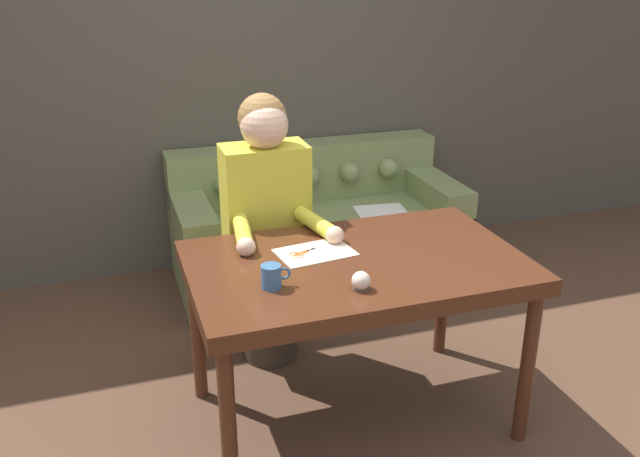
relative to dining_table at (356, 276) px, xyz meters
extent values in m
plane|color=#4C3323|center=(-0.10, -0.11, -0.69)|extent=(16.00, 16.00, 0.00)
cube|color=#474238|center=(-0.10, 1.84, 0.61)|extent=(8.00, 0.06, 2.60)
cube|color=#472314|center=(0.00, 0.00, 0.04)|extent=(1.36, 0.84, 0.07)
cylinder|color=#472314|center=(-0.62, -0.36, -0.34)|extent=(0.06, 0.06, 0.70)
cylinder|color=#472314|center=(0.62, -0.36, -0.34)|extent=(0.06, 0.06, 0.70)
cylinder|color=#472314|center=(-0.62, 0.36, -0.34)|extent=(0.06, 0.06, 0.70)
cylinder|color=#472314|center=(0.62, 0.36, -0.34)|extent=(0.06, 0.06, 0.70)
cube|color=olive|center=(0.29, 1.38, -0.47)|extent=(1.74, 0.81, 0.44)
cube|color=olive|center=(0.29, 1.68, -0.07)|extent=(1.74, 0.22, 0.36)
cube|color=olive|center=(-0.48, 1.38, -0.39)|extent=(0.20, 0.81, 0.60)
cube|color=olive|center=(1.06, 1.38, -0.39)|extent=(0.20, 0.81, 0.60)
sphere|color=olive|center=(-0.25, 1.55, -0.07)|extent=(0.13, 0.13, 0.13)
sphere|color=olive|center=(0.02, 1.55, -0.07)|extent=(0.13, 0.13, 0.13)
sphere|color=olive|center=(0.29, 1.55, -0.07)|extent=(0.13, 0.13, 0.13)
sphere|color=olive|center=(0.56, 1.55, -0.07)|extent=(0.13, 0.13, 0.13)
sphere|color=olive|center=(0.83, 1.55, -0.07)|extent=(0.13, 0.13, 0.13)
cube|color=white|center=(0.67, 1.28, -0.25)|extent=(0.33, 0.26, 0.00)
cylinder|color=#33281E|center=(-0.23, 0.60, -0.45)|extent=(0.28, 0.28, 0.49)
cube|color=gold|center=(-0.23, 0.60, 0.11)|extent=(0.39, 0.22, 0.62)
sphere|color=#DBAD8E|center=(-0.23, 0.58, 0.52)|extent=(0.22, 0.22, 0.22)
sphere|color=olive|center=(-0.23, 0.61, 0.54)|extent=(0.22, 0.22, 0.22)
cylinder|color=gold|center=(-0.39, 0.34, 0.11)|extent=(0.11, 0.32, 0.07)
sphere|color=#DBAD8E|center=(-0.41, 0.18, 0.11)|extent=(0.08, 0.08, 0.08)
cylinder|color=gold|center=(-0.06, 0.34, 0.11)|extent=(0.13, 0.32, 0.07)
sphere|color=#DBAD8E|center=(-0.03, 0.19, 0.11)|extent=(0.08, 0.08, 0.08)
cube|color=beige|center=(-0.14, 0.11, 0.08)|extent=(0.33, 0.25, 0.00)
cube|color=silver|center=(-0.11, 0.17, 0.08)|extent=(0.10, 0.08, 0.00)
cube|color=#D1511E|center=(-0.18, 0.12, 0.08)|extent=(0.07, 0.05, 0.00)
torus|color=#D1511E|center=(-0.22, 0.09, 0.08)|extent=(0.04, 0.04, 0.01)
cube|color=silver|center=(-0.10, 0.15, 0.08)|extent=(0.11, 0.04, 0.00)
cube|color=#D1511E|center=(-0.19, 0.13, 0.08)|extent=(0.08, 0.03, 0.00)
torus|color=#D1511E|center=(-0.23, 0.12, 0.08)|extent=(0.04, 0.04, 0.01)
cylinder|color=silver|center=(-0.15, 0.14, 0.08)|extent=(0.01, 0.01, 0.01)
cylinder|color=#335B84|center=(-0.39, -0.13, 0.12)|extent=(0.08, 0.08, 0.09)
torus|color=#335B84|center=(-0.34, -0.13, 0.13)|extent=(0.05, 0.01, 0.05)
cylinder|color=#4C3828|center=(-0.08, -0.25, 0.08)|extent=(0.06, 0.06, 0.01)
sphere|color=beige|center=(-0.08, -0.25, 0.11)|extent=(0.07, 0.07, 0.07)
camera|label=1|loc=(-0.92, -2.32, 1.23)|focal=38.00mm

